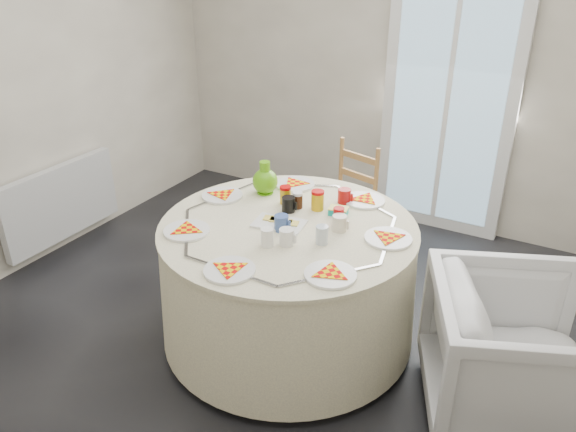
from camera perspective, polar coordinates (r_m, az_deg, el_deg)
The scene contains 14 objects.
floor at distance 3.41m, azimuth -1.64°, elevation -12.58°, with size 4.00×4.00×0.00m, color black.
wall_back at distance 4.55m, azimuth 11.60°, elevation 15.30°, with size 4.00×0.02×2.60m, color #BCB5A3.
wall_left at distance 4.15m, azimuth -26.94°, elevation 11.93°, with size 0.02×4.00×2.60m, color #BCB5A3.
glass_door at distance 4.46m, azimuth 16.03°, elevation 11.26°, with size 1.00×0.08×2.10m, color silver.
radiator at distance 4.49m, azimuth -22.09°, elevation 1.28°, with size 0.07×1.00×0.55m, color silver.
table at distance 3.24m, azimuth 0.00°, elevation -6.73°, with size 1.45×1.45×0.74m, color #F3EAB6.
wooden_chair at distance 4.06m, azimuth 5.68°, elevation 1.98°, with size 0.38×0.36×0.85m, color #9C6F42, non-canonical shape.
armchair at distance 2.95m, azimuth 22.15°, elevation -12.52°, with size 0.78×0.73×0.80m, color silver.
place_settings at distance 3.04m, azimuth 0.00°, elevation -0.51°, with size 1.33×1.33×0.02m, color white, non-canonical shape.
jar_cluster at distance 3.16m, azimuth 2.21°, elevation 1.55°, with size 0.44×0.22×0.13m, color brown, non-canonical shape.
butter_tub at distance 3.16m, azimuth 5.15°, elevation 0.84°, with size 0.11×0.08×0.04m, color #08A596.
green_pitcher at distance 3.39m, azimuth -2.36°, elevation 4.30°, with size 0.15×0.15×0.20m, color #50A10D, non-canonical shape.
cheese_platter at distance 3.05m, azimuth -0.91°, elevation -0.41°, with size 0.28×0.18×0.04m, color white, non-canonical shape.
mugs_glasses at distance 3.01m, azimuth 1.92°, elevation 0.01°, with size 0.58×0.58×0.11m, color gray, non-canonical shape.
Camera 1 is at (1.37, -2.26, 2.16)m, focal length 35.00 mm.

